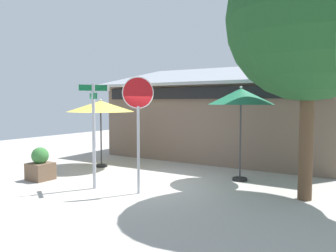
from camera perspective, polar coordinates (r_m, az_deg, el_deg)
name	(u,v)px	position (r m, az deg, el deg)	size (l,w,h in m)	color
ground_plane	(145,185)	(10.07, -3.86, -9.81)	(28.00, 28.00, 0.10)	#ADA8A0
cafe_building	(225,119)	(14.68, 9.55, 1.08)	(9.84, 4.86, 4.06)	#705B4C
street_sign_post	(94,126)	(9.43, -12.26, 0.06)	(0.66, 0.71, 2.84)	#A8AAB2
stop_sign	(138,112)	(8.71, -5.00, 2.36)	(0.56, 0.60, 3.00)	#A8AAB2
patio_umbrella_mustard_left	(101,107)	(12.57, -11.17, 3.17)	(2.40, 2.40, 2.47)	black
patio_umbrella_forest_green_center	(241,97)	(10.36, 12.06, 4.71)	(1.94, 1.94, 2.83)	black
shade_tree	(319,20)	(8.84, 23.82, 15.92)	(4.25, 3.90, 6.27)	brown
sidewalk_planter	(40,166)	(11.10, -20.51, -6.19)	(0.66, 0.66, 0.99)	brown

